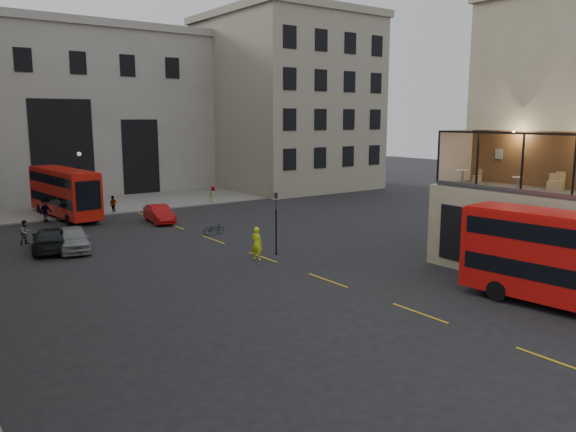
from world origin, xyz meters
TOP-DOWN VIEW (x-y plane):
  - ground at (0.00, 0.00)m, footprint 140.00×140.00m
  - host_frontage at (6.50, 0.00)m, footprint 3.00×11.00m
  - cafe_floor at (6.50, 0.00)m, footprint 3.00×10.00m
  - gateway at (-5.00, 47.99)m, footprint 35.00×10.60m
  - building_right at (20.00, 39.97)m, footprint 16.60×18.60m
  - pavement_far at (-6.00, 38.00)m, footprint 40.00×12.00m
  - traffic_light_near at (-1.00, 12.00)m, footprint 0.16×0.20m
  - street_lamp_b at (-6.00, 34.00)m, footprint 0.36×0.36m
  - bus_far at (-7.73, 32.78)m, footprint 3.17×10.30m
  - car_a at (-10.57, 20.30)m, footprint 2.68×4.76m
  - car_b at (-2.35, 26.15)m, footprint 1.97×4.37m
  - car_c at (-11.74, 21.20)m, footprint 3.18×5.33m
  - bicycle at (-1.12, 19.56)m, footprint 1.55×0.67m
  - cyclist at (-2.58, 11.72)m, footprint 0.70×0.84m
  - pedestrian_a at (-12.56, 24.07)m, footprint 0.95×0.86m
  - pedestrian_b at (-9.51, 31.67)m, footprint 1.44×1.31m
  - pedestrian_c at (-3.81, 32.54)m, footprint 0.97×0.80m
  - pedestrian_d at (5.98, 32.57)m, footprint 0.96×0.91m
  - cafe_table_mid at (5.85, 0.71)m, footprint 0.54×0.54m
  - cafe_table_far at (5.41, 3.66)m, footprint 0.67×0.67m
  - cafe_chair_b at (7.48, -0.55)m, footprint 0.53×0.53m
  - cafe_chair_c at (7.28, -0.30)m, footprint 0.50×0.50m
  - cafe_chair_d at (7.11, 3.93)m, footprint 0.43×0.43m

SIDE VIEW (x-z plane):
  - ground at x=0.00m, z-range 0.00..0.00m
  - pavement_far at x=-6.00m, z-range 0.00..0.12m
  - bicycle at x=-1.12m, z-range 0.00..0.79m
  - car_b at x=-2.35m, z-range 0.00..1.39m
  - car_c at x=-11.74m, z-range 0.00..1.45m
  - car_a at x=-10.57m, z-range 0.00..1.53m
  - pedestrian_c at x=-3.81m, z-range 0.00..1.55m
  - pedestrian_a at x=-12.56m, z-range 0.00..1.60m
  - pedestrian_d at x=5.98m, z-range 0.00..1.64m
  - pedestrian_b at x=-9.51m, z-range 0.00..1.94m
  - cyclist at x=-2.58m, z-range 0.00..1.96m
  - host_frontage at x=6.50m, z-range 0.00..4.50m
  - bus_far at x=-7.73m, z-range 0.25..4.30m
  - street_lamp_b at x=-6.00m, z-range -0.27..5.06m
  - traffic_light_near at x=-1.00m, z-range 0.52..4.32m
  - cafe_floor at x=6.50m, z-range 4.50..4.60m
  - cafe_chair_d at x=7.11m, z-range 4.45..5.21m
  - cafe_chair_c at x=7.28m, z-range 4.44..5.27m
  - cafe_chair_b at x=7.48m, z-range 4.42..5.34m
  - cafe_table_mid at x=5.85m, z-range 4.71..5.38m
  - cafe_table_far at x=5.41m, z-range 4.74..5.58m
  - gateway at x=-5.00m, z-range 0.39..18.39m
  - building_right at x=20.00m, z-range 0.39..20.39m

